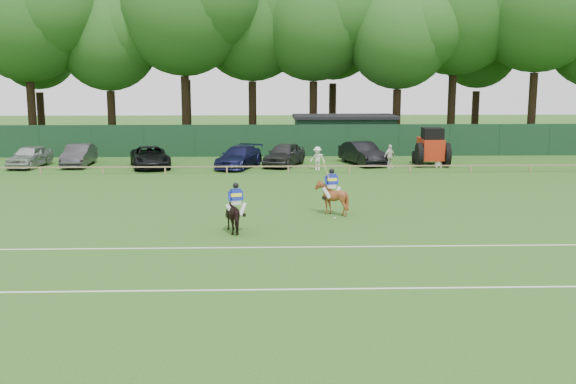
{
  "coord_description": "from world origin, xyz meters",
  "views": [
    {
      "loc": [
        -0.41,
        -25.45,
        6.43
      ],
      "look_at": [
        0.5,
        3.0,
        1.4
      ],
      "focal_mm": 42.0,
      "sensor_mm": 36.0,
      "label": 1
    }
  ],
  "objects_px": {
    "horse_dark": "(236,215)",
    "sedan_silver": "(30,156)",
    "horse_chestnut": "(331,198)",
    "tractor": "(431,148)",
    "spectator_mid": "(390,156)",
    "sedan_navy": "(239,157)",
    "spectator_right": "(439,157)",
    "sedan_grey": "(79,155)",
    "spectator_left": "(317,158)",
    "estate_black": "(362,153)",
    "utility_shed": "(344,133)",
    "polo_ball": "(335,218)",
    "suv_black": "(150,157)",
    "hatch_grey": "(284,154)"
  },
  "relations": [
    {
      "from": "suv_black",
      "to": "tractor",
      "type": "relative_size",
      "value": 1.61
    },
    {
      "from": "horse_dark",
      "to": "suv_black",
      "type": "bearing_deg",
      "value": -88.55
    },
    {
      "from": "estate_black",
      "to": "utility_shed",
      "type": "height_order",
      "value": "utility_shed"
    },
    {
      "from": "spectator_mid",
      "to": "spectator_right",
      "type": "height_order",
      "value": "spectator_mid"
    },
    {
      "from": "sedan_navy",
      "to": "sedan_grey",
      "type": "bearing_deg",
      "value": -167.3
    },
    {
      "from": "horse_dark",
      "to": "sedan_grey",
      "type": "xyz_separation_m",
      "value": [
        -11.92,
        20.39,
        0.03
      ]
    },
    {
      "from": "tractor",
      "to": "spectator_left",
      "type": "bearing_deg",
      "value": -165.39
    },
    {
      "from": "utility_shed",
      "to": "estate_black",
      "type": "bearing_deg",
      "value": -87.02
    },
    {
      "from": "sedan_grey",
      "to": "polo_ball",
      "type": "height_order",
      "value": "sedan_grey"
    },
    {
      "from": "tractor",
      "to": "spectator_mid",
      "type": "bearing_deg",
      "value": -157.46
    },
    {
      "from": "spectator_mid",
      "to": "utility_shed",
      "type": "bearing_deg",
      "value": 67.97
    },
    {
      "from": "suv_black",
      "to": "spectator_left",
      "type": "xyz_separation_m",
      "value": [
        11.45,
        -1.53,
        0.06
      ]
    },
    {
      "from": "sedan_navy",
      "to": "estate_black",
      "type": "height_order",
      "value": "estate_black"
    },
    {
      "from": "sedan_navy",
      "to": "spectator_right",
      "type": "height_order",
      "value": "spectator_right"
    },
    {
      "from": "sedan_grey",
      "to": "spectator_left",
      "type": "distance_m",
      "value": 16.79
    },
    {
      "from": "horse_dark",
      "to": "sedan_silver",
      "type": "height_order",
      "value": "sedan_silver"
    },
    {
      "from": "sedan_navy",
      "to": "spectator_right",
      "type": "xyz_separation_m",
      "value": [
        13.81,
        -0.26,
        0.0
      ]
    },
    {
      "from": "horse_dark",
      "to": "utility_shed",
      "type": "bearing_deg",
      "value": -122.87
    },
    {
      "from": "estate_black",
      "to": "utility_shed",
      "type": "distance_m",
      "value": 7.93
    },
    {
      "from": "sedan_navy",
      "to": "spectator_left",
      "type": "height_order",
      "value": "spectator_left"
    },
    {
      "from": "sedan_silver",
      "to": "sedan_navy",
      "type": "relative_size",
      "value": 0.88
    },
    {
      "from": "horse_chestnut",
      "to": "tractor",
      "type": "xyz_separation_m",
      "value": [
        8.6,
        16.41,
        0.49
      ]
    },
    {
      "from": "spectator_mid",
      "to": "tractor",
      "type": "bearing_deg",
      "value": -12.27
    },
    {
      "from": "sedan_silver",
      "to": "utility_shed",
      "type": "relative_size",
      "value": 0.53
    },
    {
      "from": "sedan_grey",
      "to": "spectator_mid",
      "type": "height_order",
      "value": "spectator_mid"
    },
    {
      "from": "horse_dark",
      "to": "sedan_grey",
      "type": "distance_m",
      "value": 23.62
    },
    {
      "from": "horse_dark",
      "to": "spectator_mid",
      "type": "distance_m",
      "value": 20.94
    },
    {
      "from": "estate_black",
      "to": "spectator_right",
      "type": "bearing_deg",
      "value": -35.42
    },
    {
      "from": "horse_dark",
      "to": "spectator_mid",
      "type": "xyz_separation_m",
      "value": [
        9.69,
        18.57,
        0.08
      ]
    },
    {
      "from": "sedan_grey",
      "to": "hatch_grey",
      "type": "distance_m",
      "value": 14.43
    },
    {
      "from": "sedan_grey",
      "to": "spectator_left",
      "type": "bearing_deg",
      "value": -10.48
    },
    {
      "from": "spectator_mid",
      "to": "tractor",
      "type": "xyz_separation_m",
      "value": [
        3.14,
        1.22,
        0.46
      ]
    },
    {
      "from": "sedan_silver",
      "to": "spectator_right",
      "type": "height_order",
      "value": "sedan_silver"
    },
    {
      "from": "suv_black",
      "to": "estate_black",
      "type": "xyz_separation_m",
      "value": [
        14.85,
        1.19,
        0.07
      ]
    },
    {
      "from": "sedan_silver",
      "to": "suv_black",
      "type": "xyz_separation_m",
      "value": [
        8.4,
        -0.53,
        -0.03
      ]
    },
    {
      "from": "spectator_right",
      "to": "tractor",
      "type": "distance_m",
      "value": 1.08
    },
    {
      "from": "spectator_mid",
      "to": "hatch_grey",
      "type": "bearing_deg",
      "value": 135.25
    },
    {
      "from": "horse_chestnut",
      "to": "sedan_grey",
      "type": "distance_m",
      "value": 23.46
    },
    {
      "from": "horse_chestnut",
      "to": "sedan_silver",
      "type": "distance_m",
      "value": 25.5
    },
    {
      "from": "utility_shed",
      "to": "tractor",
      "type": "bearing_deg",
      "value": -59.24
    },
    {
      "from": "hatch_grey",
      "to": "sedan_silver",
      "type": "bearing_deg",
      "value": -158.3
    },
    {
      "from": "horse_dark",
      "to": "horse_chestnut",
      "type": "distance_m",
      "value": 5.42
    },
    {
      "from": "spectator_right",
      "to": "utility_shed",
      "type": "xyz_separation_m",
      "value": [
        -5.5,
        9.55,
        0.8
      ]
    },
    {
      "from": "suv_black",
      "to": "spectator_left",
      "type": "height_order",
      "value": "spectator_left"
    },
    {
      "from": "hatch_grey",
      "to": "spectator_right",
      "type": "relative_size",
      "value": 3.2
    },
    {
      "from": "hatch_grey",
      "to": "spectator_left",
      "type": "height_order",
      "value": "hatch_grey"
    },
    {
      "from": "sedan_silver",
      "to": "tractor",
      "type": "relative_size",
      "value": 1.38
    },
    {
      "from": "polo_ball",
      "to": "estate_black",
      "type": "bearing_deg",
      "value": 78.25
    },
    {
      "from": "spectator_mid",
      "to": "polo_ball",
      "type": "xyz_separation_m",
      "value": [
        -5.4,
        -16.2,
        -0.77
      ]
    },
    {
      "from": "horse_chestnut",
      "to": "polo_ball",
      "type": "distance_m",
      "value": 1.26
    }
  ]
}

